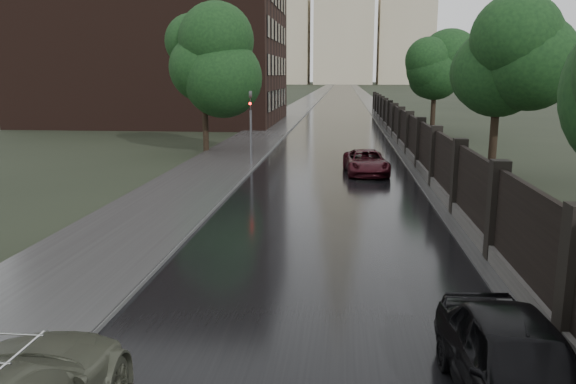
{
  "coord_description": "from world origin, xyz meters",
  "views": [
    {
      "loc": [
        0.58,
        -4.59,
        4.82
      ],
      "look_at": [
        -0.97,
        11.24,
        1.5
      ],
      "focal_mm": 35.0,
      "sensor_mm": 36.0,
      "label": 1
    }
  ],
  "objects_px": {
    "tree_right_c": "(435,73)",
    "traffic_light": "(251,122)",
    "tree_right_b": "(498,72)",
    "tree_left_far": "(204,68)",
    "car_right_far": "(366,162)",
    "car_right_near": "(518,367)"
  },
  "relations": [
    {
      "from": "traffic_light",
      "to": "car_right_far",
      "type": "height_order",
      "value": "traffic_light"
    },
    {
      "from": "traffic_light",
      "to": "car_right_near",
      "type": "relative_size",
      "value": 0.94
    },
    {
      "from": "tree_right_b",
      "to": "traffic_light",
      "type": "relative_size",
      "value": 1.75
    },
    {
      "from": "traffic_light",
      "to": "car_right_far",
      "type": "bearing_deg",
      "value": -17.29
    },
    {
      "from": "tree_left_far",
      "to": "traffic_light",
      "type": "height_order",
      "value": "tree_left_far"
    },
    {
      "from": "tree_right_c",
      "to": "tree_right_b",
      "type": "bearing_deg",
      "value": -90.0
    },
    {
      "from": "tree_right_b",
      "to": "tree_right_c",
      "type": "bearing_deg",
      "value": 90.0
    },
    {
      "from": "tree_right_b",
      "to": "car_right_far",
      "type": "xyz_separation_m",
      "value": [
        -5.75,
        1.11,
        -4.35
      ]
    },
    {
      "from": "car_right_near",
      "to": "tree_right_c",
      "type": "bearing_deg",
      "value": 79.61
    },
    {
      "from": "tree_right_c",
      "to": "traffic_light",
      "type": "bearing_deg",
      "value": -128.18
    },
    {
      "from": "tree_left_far",
      "to": "traffic_light",
      "type": "xyz_separation_m",
      "value": [
        3.7,
        -5.01,
        -2.84
      ]
    },
    {
      "from": "tree_left_far",
      "to": "tree_right_b",
      "type": "relative_size",
      "value": 1.05
    },
    {
      "from": "car_right_near",
      "to": "tree_left_far",
      "type": "bearing_deg",
      "value": 108.82
    },
    {
      "from": "tree_right_c",
      "to": "car_right_far",
      "type": "distance_m",
      "value": 18.36
    },
    {
      "from": "tree_right_c",
      "to": "tree_left_far",
      "type": "bearing_deg",
      "value": -147.17
    },
    {
      "from": "tree_right_b",
      "to": "tree_left_far",
      "type": "bearing_deg",
      "value": 152.7
    },
    {
      "from": "tree_right_b",
      "to": "car_right_far",
      "type": "relative_size",
      "value": 1.63
    },
    {
      "from": "tree_right_b",
      "to": "traffic_light",
      "type": "height_order",
      "value": "tree_right_b"
    },
    {
      "from": "tree_right_c",
      "to": "car_right_far",
      "type": "bearing_deg",
      "value": -108.79
    },
    {
      "from": "tree_left_far",
      "to": "car_right_far",
      "type": "xyz_separation_m",
      "value": [
        9.75,
        -6.89,
        -4.64
      ]
    },
    {
      "from": "tree_right_c",
      "to": "car_right_near",
      "type": "height_order",
      "value": "tree_right_c"
    },
    {
      "from": "tree_right_c",
      "to": "traffic_light",
      "type": "relative_size",
      "value": 1.75
    }
  ]
}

